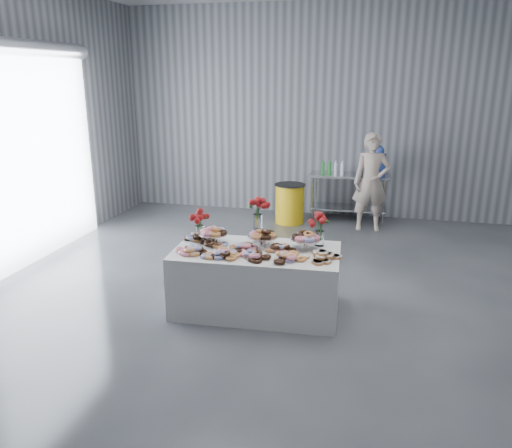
{
  "coord_description": "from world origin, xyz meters",
  "views": [
    {
      "loc": [
        0.94,
        -5.29,
        2.69
      ],
      "look_at": [
        -0.39,
        0.25,
        0.98
      ],
      "focal_mm": 35.0,
      "sensor_mm": 36.0,
      "label": 1
    }
  ],
  "objects_px": {
    "water_jug": "(378,162)",
    "person": "(371,182)",
    "trash_barrel": "(290,203)",
    "prep_table": "(349,189)",
    "display_table": "(257,280)"
  },
  "relations": [
    {
      "from": "trash_barrel",
      "to": "person",
      "type": "bearing_deg",
      "value": -3.53
    },
    {
      "from": "water_jug",
      "to": "trash_barrel",
      "type": "relative_size",
      "value": 0.75
    },
    {
      "from": "display_table",
      "to": "prep_table",
      "type": "height_order",
      "value": "prep_table"
    },
    {
      "from": "display_table",
      "to": "water_jug",
      "type": "xyz_separation_m",
      "value": [
        1.32,
        4.12,
        0.77
      ]
    },
    {
      "from": "trash_barrel",
      "to": "prep_table",
      "type": "bearing_deg",
      "value": 21.08
    },
    {
      "from": "prep_table",
      "to": "water_jug",
      "type": "relative_size",
      "value": 2.71
    },
    {
      "from": "water_jug",
      "to": "display_table",
      "type": "bearing_deg",
      "value": -107.73
    },
    {
      "from": "person",
      "to": "trash_barrel",
      "type": "distance_m",
      "value": 1.55
    },
    {
      "from": "prep_table",
      "to": "trash_barrel",
      "type": "bearing_deg",
      "value": -158.92
    },
    {
      "from": "prep_table",
      "to": "water_jug",
      "type": "distance_m",
      "value": 0.73
    },
    {
      "from": "display_table",
      "to": "prep_table",
      "type": "xyz_separation_m",
      "value": [
        0.82,
        4.12,
        0.24
      ]
    },
    {
      "from": "prep_table",
      "to": "person",
      "type": "relative_size",
      "value": 0.87
    },
    {
      "from": "water_jug",
      "to": "person",
      "type": "distance_m",
      "value": 0.58
    },
    {
      "from": "water_jug",
      "to": "person",
      "type": "relative_size",
      "value": 0.32
    },
    {
      "from": "water_jug",
      "to": "trash_barrel",
      "type": "height_order",
      "value": "water_jug"
    }
  ]
}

